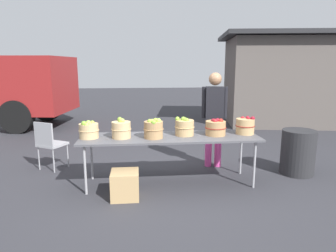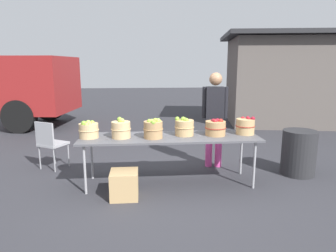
# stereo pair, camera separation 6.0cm
# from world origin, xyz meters

# --- Properties ---
(ground_plane) EXTENTS (40.00, 40.00, 0.00)m
(ground_plane) POSITION_xyz_m (0.00, 0.00, 0.00)
(ground_plane) COLOR #2D2D33
(market_table) EXTENTS (2.70, 0.76, 0.75)m
(market_table) POSITION_xyz_m (0.00, 0.00, 0.71)
(market_table) COLOR #4C4C51
(market_table) RESTS_ON ground
(apple_basket_green_0) EXTENTS (0.30, 0.30, 0.27)m
(apple_basket_green_0) POSITION_xyz_m (-1.20, 0.01, 0.87)
(apple_basket_green_0) COLOR tan
(apple_basket_green_0) RESTS_ON market_table
(apple_basket_green_1) EXTENTS (0.30, 0.30, 0.30)m
(apple_basket_green_1) POSITION_xyz_m (-0.73, -0.03, 0.88)
(apple_basket_green_1) COLOR tan
(apple_basket_green_1) RESTS_ON market_table
(apple_basket_green_2) EXTENTS (0.30, 0.30, 0.30)m
(apple_basket_green_2) POSITION_xyz_m (-0.25, -0.08, 0.89)
(apple_basket_green_2) COLOR #A87F51
(apple_basket_green_2) RESTS_ON market_table
(apple_basket_green_3) EXTENTS (0.30, 0.30, 0.29)m
(apple_basket_green_3) POSITION_xyz_m (0.23, 0.05, 0.88)
(apple_basket_green_3) COLOR tan
(apple_basket_green_3) RESTS_ON market_table
(apple_basket_red_0) EXTENTS (0.33, 0.33, 0.26)m
(apple_basket_red_0) POSITION_xyz_m (0.71, 0.02, 0.87)
(apple_basket_red_0) COLOR #A87F51
(apple_basket_red_0) RESTS_ON market_table
(apple_basket_red_1) EXTENTS (0.30, 0.30, 0.29)m
(apple_basket_red_1) POSITION_xyz_m (1.19, 0.06, 0.88)
(apple_basket_red_1) COLOR tan
(apple_basket_red_1) RESTS_ON market_table
(vendor_adult) EXTENTS (0.44, 0.27, 1.69)m
(vendor_adult) POSITION_xyz_m (0.86, 0.73, 0.99)
(vendor_adult) COLOR #CC3F8C
(vendor_adult) RESTS_ON ground
(food_kiosk) EXTENTS (3.91, 3.42, 2.74)m
(food_kiosk) POSITION_xyz_m (3.87, 4.74, 1.38)
(food_kiosk) COLOR #59514C
(food_kiosk) RESTS_ON ground
(folding_chair) EXTENTS (0.55, 0.55, 0.86)m
(folding_chair) POSITION_xyz_m (-2.02, 0.83, 0.51)
(folding_chair) COLOR #99999E
(folding_chair) RESTS_ON ground
(trash_barrel) EXTENTS (0.55, 0.55, 0.75)m
(trash_barrel) POSITION_xyz_m (2.19, 0.22, 0.38)
(trash_barrel) COLOR #262628
(trash_barrel) RESTS_ON ground
(produce_crate) EXTENTS (0.38, 0.38, 0.38)m
(produce_crate) POSITION_xyz_m (-0.67, -0.47, 0.19)
(produce_crate) COLOR tan
(produce_crate) RESTS_ON ground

